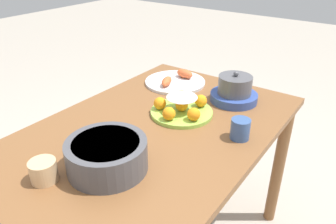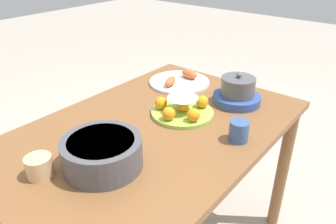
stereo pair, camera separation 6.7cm
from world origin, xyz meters
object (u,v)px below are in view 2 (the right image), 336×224
(cake_plate, at_px, (182,108))
(sauce_bowl, at_px, (121,131))
(seafood_platter, at_px, (180,81))
(cup_far, at_px, (239,131))
(dining_table, at_px, (153,149))
(warming_pot, at_px, (237,92))
(serving_bowl, at_px, (102,152))
(cup_near, at_px, (39,167))

(cake_plate, distance_m, sauce_bowl, 0.29)
(sauce_bowl, height_order, seafood_platter, seafood_platter)
(seafood_platter, height_order, cup_far, cup_far)
(dining_table, height_order, cake_plate, cake_plate)
(cake_plate, bearing_deg, cup_far, 83.29)
(dining_table, height_order, warming_pot, warming_pot)
(sauce_bowl, height_order, warming_pot, warming_pot)
(serving_bowl, xyz_separation_m, cup_near, (0.16, -0.12, -0.02))
(sauce_bowl, xyz_separation_m, cup_near, (0.34, -0.02, 0.02))
(cup_far, bearing_deg, seafood_platter, -121.15)
(dining_table, distance_m, cup_far, 0.37)
(warming_pot, bearing_deg, seafood_platter, -93.17)
(dining_table, bearing_deg, cup_near, -9.76)
(cup_far, distance_m, warming_pot, 0.33)
(seafood_platter, bearing_deg, cup_near, 6.95)
(cake_plate, height_order, cup_far, cake_plate)
(dining_table, height_order, cup_far, cup_far)
(seafood_platter, bearing_deg, dining_table, 23.37)
(cake_plate, bearing_deg, dining_table, -9.73)
(dining_table, relative_size, warming_pot, 5.83)
(sauce_bowl, distance_m, warming_pot, 0.57)
(warming_pot, bearing_deg, cake_plate, -26.96)
(sauce_bowl, bearing_deg, cup_near, -3.59)
(cake_plate, height_order, warming_pot, warming_pot)
(warming_pot, bearing_deg, serving_bowl, -9.18)
(serving_bowl, relative_size, seafood_platter, 0.84)
(sauce_bowl, relative_size, seafood_platter, 0.30)
(serving_bowl, distance_m, cup_far, 0.50)
(dining_table, relative_size, cup_far, 15.86)
(cup_far, bearing_deg, cup_near, -34.00)
(cake_plate, bearing_deg, serving_bowl, 1.60)
(cup_near, bearing_deg, dining_table, 170.24)
(dining_table, bearing_deg, seafood_platter, -156.63)
(serving_bowl, xyz_separation_m, cup_far, (-0.42, 0.27, -0.01))
(serving_bowl, distance_m, sauce_bowl, 0.21)
(seafood_platter, height_order, warming_pot, warming_pot)
(dining_table, xyz_separation_m, warming_pot, (-0.41, 0.15, 0.16))
(seafood_platter, distance_m, cup_near, 0.89)
(cake_plate, height_order, seafood_platter, cake_plate)
(sauce_bowl, bearing_deg, cup_far, 123.59)
(dining_table, xyz_separation_m, cake_plate, (-0.16, 0.03, 0.14))
(cake_plate, distance_m, cup_near, 0.62)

